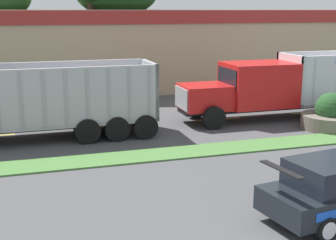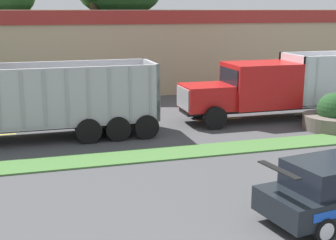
# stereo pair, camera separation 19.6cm
# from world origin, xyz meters

# --- Properties ---
(grass_verge) EXTENTS (120.00, 1.52, 0.06)m
(grass_verge) POSITION_xyz_m (0.00, 10.19, 0.03)
(grass_verge) COLOR #477538
(grass_verge) RESTS_ON ground_plane
(centre_line_4) EXTENTS (2.40, 0.14, 0.01)m
(centre_line_4) POSITION_xyz_m (-0.92, 14.95, 0.00)
(centre_line_4) COLOR yellow
(centre_line_4) RESTS_ON ground_plane
(centre_line_5) EXTENTS (2.40, 0.14, 0.01)m
(centre_line_5) POSITION_xyz_m (4.48, 14.95, 0.00)
(centre_line_5) COLOR yellow
(centre_line_5) RESTS_ON ground_plane
(centre_line_6) EXTENTS (2.40, 0.14, 0.01)m
(centre_line_6) POSITION_xyz_m (9.88, 14.95, 0.00)
(centre_line_6) COLOR yellow
(centre_line_6) RESTS_ON ground_plane
(dump_truck_mid) EXTENTS (12.26, 2.72, 3.17)m
(dump_truck_mid) POSITION_xyz_m (7.53, 14.41, 1.52)
(dump_truck_mid) COLOR black
(dump_truck_mid) RESTS_ON ground_plane
(stone_planter) EXTENTS (2.63, 2.63, 1.67)m
(stone_planter) POSITION_xyz_m (8.67, 11.75, 0.57)
(stone_planter) COLOR #6B6056
(stone_planter) RESTS_ON ground_plane
(store_building_backdrop) EXTENTS (37.90, 12.10, 5.30)m
(store_building_backdrop) POSITION_xyz_m (1.00, 28.16, 2.65)
(store_building_backdrop) COLOR tan
(store_building_backdrop) RESTS_ON ground_plane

